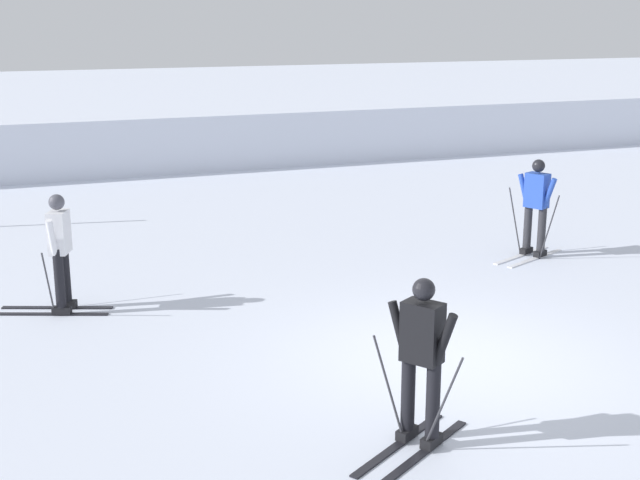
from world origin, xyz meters
name	(u,v)px	position (x,y,z in m)	size (l,w,h in m)	color
ground_plane	(447,361)	(0.00, 0.00, 0.00)	(120.00, 120.00, 0.00)	silver
far_snow_ridge	(157,126)	(0.00, 18.37, 0.75)	(80.00, 9.09, 1.50)	silver
skier_white	(60,250)	(-4.21, 3.59, 0.92)	(1.62, 0.95, 1.71)	black
skier_black	(421,357)	(-1.32, -1.78, 0.92)	(1.55, 1.17, 1.71)	black
skier_blue	(536,205)	(3.76, 3.69, 0.92)	(1.61, 0.98, 1.71)	silver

